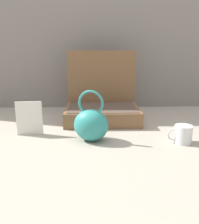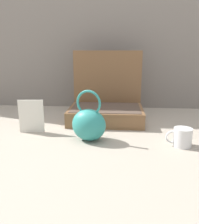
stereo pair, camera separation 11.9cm
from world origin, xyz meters
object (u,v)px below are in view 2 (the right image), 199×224
teal_pouch_handbag (89,124)px  coffee_mug (182,137)px  info_card_left (31,116)px  open_suitcase (106,106)px

teal_pouch_handbag → coffee_mug: teal_pouch_handbag is taller
teal_pouch_handbag → info_card_left: size_ratio=1.41×
info_card_left → coffee_mug: bearing=-15.3°
open_suitcase → teal_pouch_handbag: (-0.06, -0.35, -0.01)m
open_suitcase → coffee_mug: (0.35, -0.39, -0.05)m
teal_pouch_handbag → coffee_mug: bearing=-5.5°
info_card_left → teal_pouch_handbag: bearing=-21.5°
teal_pouch_handbag → info_card_left: (-0.31, 0.09, 0.00)m
teal_pouch_handbag → info_card_left: 0.32m
teal_pouch_handbag → info_card_left: teal_pouch_handbag is taller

